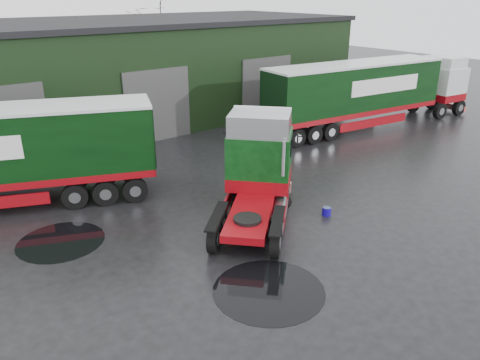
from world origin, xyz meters
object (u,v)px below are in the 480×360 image
at_px(warehouse, 112,71).
at_px(hero_tractor, 254,175).
at_px(lorry_right, 354,97).
at_px(wash_bucket, 327,211).
at_px(tree_back_b, 150,41).

bearing_deg(warehouse, hero_tractor, -97.69).
relative_size(lorry_right, wash_bucket, 46.19).
distance_m(hero_tractor, tree_back_b, 29.40).
bearing_deg(tree_back_b, warehouse, -128.66).
distance_m(warehouse, tree_back_b, 12.82).
relative_size(hero_tractor, wash_bucket, 18.44).
relative_size(warehouse, lorry_right, 2.09).
height_order(warehouse, lorry_right, warehouse).
bearing_deg(lorry_right, tree_back_b, -166.79).
relative_size(warehouse, hero_tractor, 5.23).
bearing_deg(hero_tractor, wash_bucket, 23.95).
relative_size(wash_bucket, tree_back_b, 0.04).
relative_size(warehouse, tree_back_b, 4.32).
height_order(hero_tractor, lorry_right, lorry_right).
distance_m(lorry_right, tree_back_b, 21.53).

